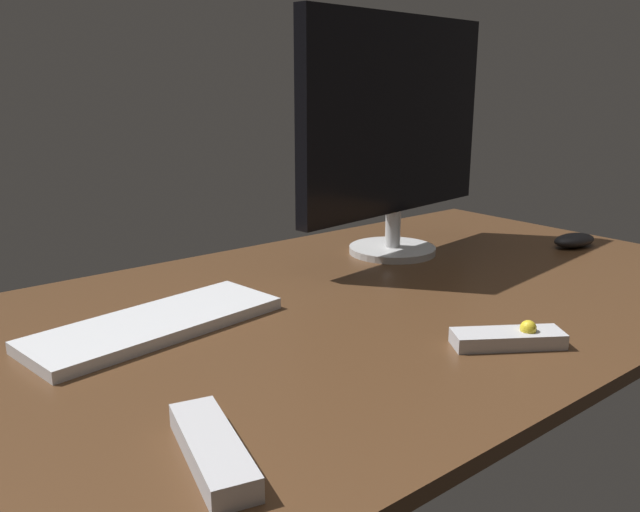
# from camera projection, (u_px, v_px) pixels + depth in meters

# --- Properties ---
(desk) EXTENTS (1.40, 0.84, 0.02)m
(desk) POSITION_uv_depth(u_px,v_px,m) (381.00, 299.00, 1.12)
(desk) COLOR #4C301C
(desk) RESTS_ON ground
(monitor) EXTENTS (0.54, 0.18, 0.48)m
(monitor) POSITION_uv_depth(u_px,v_px,m) (396.00, 127.00, 1.31)
(monitor) COLOR silver
(monitor) RESTS_ON desk
(keyboard) EXTENTS (0.39, 0.19, 0.02)m
(keyboard) POSITION_uv_depth(u_px,v_px,m) (156.00, 324.00, 0.96)
(keyboard) COLOR silver
(keyboard) RESTS_ON desk
(computer_mouse) EXTENTS (0.12, 0.08, 0.03)m
(computer_mouse) POSITION_uv_depth(u_px,v_px,m) (574.00, 240.00, 1.43)
(computer_mouse) COLOR black
(computer_mouse) RESTS_ON desk
(media_remote) EXTENTS (0.15, 0.12, 0.04)m
(media_remote) POSITION_uv_depth(u_px,v_px,m) (509.00, 338.00, 0.90)
(media_remote) COLOR #B7B7BC
(media_remote) RESTS_ON desk
(tv_remote) EXTENTS (0.09, 0.17, 0.03)m
(tv_remote) POSITION_uv_depth(u_px,v_px,m) (212.00, 449.00, 0.62)
(tv_remote) COLOR #B7B7BC
(tv_remote) RESTS_ON desk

